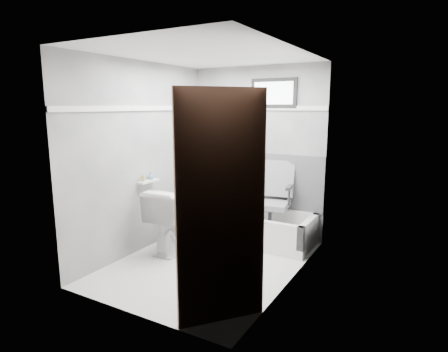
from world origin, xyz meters
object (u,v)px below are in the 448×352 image
Objects in this scene: toilet at (174,219)px; office_chair at (270,199)px; bathtub at (258,227)px; soap_bottle_a at (143,177)px; soap_bottle_b at (151,176)px; door at (231,224)px.

office_chair is at bearing -145.56° from toilet.
bathtub is 1.69m from soap_bottle_a.
soap_bottle_a is at bearing -90.00° from soap_bottle_b.
office_chair is at bearing 34.69° from soap_bottle_b.
toilet is 0.67m from soap_bottle_a.
soap_bottle_a reaches higher than bathtub.
soap_bottle_b is at bearing 2.49° from toilet.
door reaches higher than soap_bottle_b.
door reaches higher than soap_bottle_a.
soap_bottle_a reaches higher than soap_bottle_b.
office_chair is 1.62m from soap_bottle_b.
toilet is at bearing -135.98° from bathtub.
bathtub is 2.47m from door.
door is 20.38× the size of soap_bottle_a.
soap_bottle_b is (-1.15, -0.85, 0.75)m from bathtub.
bathtub is 1.51× the size of office_chair.
office_chair is at bearing 18.15° from bathtub.
office_chair is at bearing 38.66° from soap_bottle_a.
bathtub is at bearing 36.52° from soap_bottle_b.
soap_bottle_a is (-0.32, -0.19, 0.56)m from toilet.
door is (0.62, -2.26, 0.38)m from office_chair.
bathtub is 15.28× the size of soap_bottle_a.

